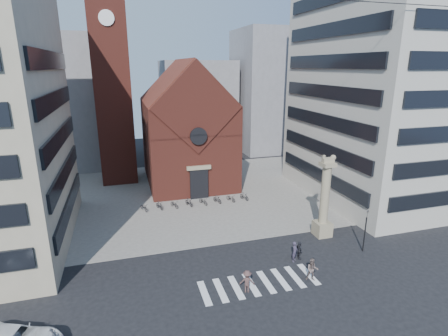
% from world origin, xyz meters
% --- Properties ---
extents(ground, '(120.00, 120.00, 0.00)m').
position_xyz_m(ground, '(0.00, 0.00, 0.00)').
color(ground, black).
rests_on(ground, ground).
extents(piazza, '(46.00, 30.00, 0.05)m').
position_xyz_m(piazza, '(0.00, 19.00, 0.03)').
color(piazza, gray).
rests_on(piazza, ground).
extents(zebra_crossing, '(10.20, 3.20, 0.01)m').
position_xyz_m(zebra_crossing, '(0.55, -3.00, 0.01)').
color(zebra_crossing, white).
rests_on(zebra_crossing, ground).
extents(church, '(12.00, 16.65, 18.00)m').
position_xyz_m(church, '(0.00, 25.04, 7.98)').
color(church, maroon).
rests_on(church, ground).
extents(campanile, '(5.50, 5.50, 31.20)m').
position_xyz_m(campanile, '(-10.00, 28.00, 15.74)').
color(campanile, maroon).
rests_on(campanile, ground).
extents(building_right, '(18.00, 22.00, 32.00)m').
position_xyz_m(building_right, '(24.00, 12.00, 16.00)').
color(building_right, '#A8A598').
rests_on(building_right, ground).
extents(bg_block_left, '(16.00, 14.00, 22.00)m').
position_xyz_m(bg_block_left, '(-20.00, 40.00, 11.00)').
color(bg_block_left, gray).
rests_on(bg_block_left, ground).
extents(bg_block_mid, '(14.00, 12.00, 18.00)m').
position_xyz_m(bg_block_mid, '(6.00, 45.00, 9.00)').
color(bg_block_mid, gray).
rests_on(bg_block_mid, ground).
extents(bg_block_right, '(16.00, 14.00, 24.00)m').
position_xyz_m(bg_block_right, '(22.00, 42.00, 12.00)').
color(bg_block_right, gray).
rests_on(bg_block_right, ground).
extents(lion_column, '(1.63, 1.60, 8.68)m').
position_xyz_m(lion_column, '(10.01, 3.00, 3.46)').
color(lion_column, gray).
rests_on(lion_column, ground).
extents(traffic_light, '(0.13, 0.16, 4.30)m').
position_xyz_m(traffic_light, '(12.00, -1.00, 2.29)').
color(traffic_light, black).
rests_on(traffic_light, ground).
extents(pedestrian_0, '(0.83, 0.81, 1.92)m').
position_xyz_m(pedestrian_0, '(4.89, -0.75, 0.96)').
color(pedestrian_0, '#352F42').
rests_on(pedestrian_0, ground).
extents(pedestrian_1, '(1.18, 1.07, 1.98)m').
position_xyz_m(pedestrian_1, '(4.88, -3.83, 0.99)').
color(pedestrian_1, '#645450').
rests_on(pedestrian_1, ground).
extents(pedestrian_2, '(0.46, 1.02, 1.72)m').
position_xyz_m(pedestrian_2, '(5.47, -0.56, 0.86)').
color(pedestrian_2, '#212228').
rests_on(pedestrian_2, ground).
extents(pedestrian_3, '(1.36, 1.05, 1.85)m').
position_xyz_m(pedestrian_3, '(-0.76, -3.76, 0.93)').
color(pedestrian_3, '#4C3532').
rests_on(pedestrian_3, ground).
extents(scooter_0, '(1.20, 1.79, 0.89)m').
position_xyz_m(scooter_0, '(-7.37, 14.64, 0.50)').
color(scooter_0, black).
rests_on(scooter_0, piazza).
extents(scooter_1, '(1.07, 1.70, 0.99)m').
position_xyz_m(scooter_1, '(-5.53, 14.64, 0.54)').
color(scooter_1, black).
rests_on(scooter_1, piazza).
extents(scooter_2, '(1.20, 1.79, 0.89)m').
position_xyz_m(scooter_2, '(-3.69, 14.64, 0.50)').
color(scooter_2, black).
rests_on(scooter_2, piazza).
extents(scooter_3, '(1.07, 1.70, 0.99)m').
position_xyz_m(scooter_3, '(-1.84, 14.64, 0.54)').
color(scooter_3, black).
rests_on(scooter_3, piazza).
extents(scooter_4, '(1.20, 1.79, 0.89)m').
position_xyz_m(scooter_4, '(0.00, 14.64, 0.50)').
color(scooter_4, black).
rests_on(scooter_4, piazza).
extents(scooter_5, '(1.07, 1.70, 0.99)m').
position_xyz_m(scooter_5, '(1.85, 14.64, 0.54)').
color(scooter_5, black).
rests_on(scooter_5, piazza).
extents(scooter_6, '(1.20, 1.79, 0.89)m').
position_xyz_m(scooter_6, '(3.69, 14.64, 0.50)').
color(scooter_6, black).
rests_on(scooter_6, piazza).
extents(scooter_7, '(1.07, 1.70, 0.99)m').
position_xyz_m(scooter_7, '(5.54, 14.64, 0.54)').
color(scooter_7, black).
rests_on(scooter_7, piazza).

